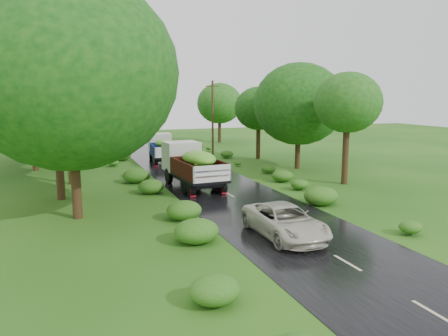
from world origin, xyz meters
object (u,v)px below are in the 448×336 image
truck_near (191,163)px  utility_pole (213,118)px  truck_far (162,147)px  car (285,221)px

truck_near → utility_pole: 15.00m
truck_near → truck_far: truck_near is taller
truck_far → truck_near: bearing=-87.7°
car → utility_pole: 25.75m
car → truck_near: bearing=93.5°
truck_near → truck_far: size_ratio=1.13×
utility_pole → truck_far: bearing=-147.1°
truck_far → utility_pole: 6.45m
car → utility_pole: bearing=77.3°
truck_near → utility_pole: size_ratio=0.92×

